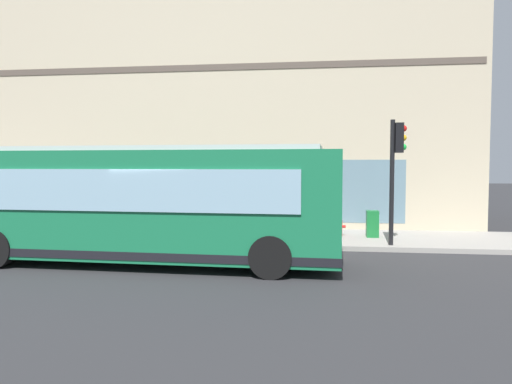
{
  "coord_description": "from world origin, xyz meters",
  "views": [
    {
      "loc": [
        -11.85,
        -3.65,
        2.59
      ],
      "look_at": [
        2.34,
        -1.78,
        1.79
      ],
      "focal_mm": 33.41,
      "sensor_mm": 36.0,
      "label": 1
    }
  ],
  "objects_px": {
    "traffic_light_near_corner": "(396,158)",
    "pedestrian_walking_along_curb": "(246,211)",
    "city_bus_nearside": "(147,205)",
    "pedestrian_by_light_pole": "(303,213)",
    "newspaper_vending_box": "(372,224)",
    "pedestrian_near_hydrant": "(59,201)",
    "pedestrian_near_building_entrance": "(293,207)",
    "fire_hydrant": "(339,225)"
  },
  "relations": [
    {
      "from": "traffic_light_near_corner",
      "to": "pedestrian_walking_along_curb",
      "type": "relative_size",
      "value": 2.23
    },
    {
      "from": "pedestrian_near_hydrant",
      "to": "pedestrian_by_light_pole",
      "type": "relative_size",
      "value": 1.12
    },
    {
      "from": "traffic_light_near_corner",
      "to": "newspaper_vending_box",
      "type": "bearing_deg",
      "value": 17.64
    },
    {
      "from": "pedestrian_near_hydrant",
      "to": "newspaper_vending_box",
      "type": "height_order",
      "value": "pedestrian_near_hydrant"
    },
    {
      "from": "traffic_light_near_corner",
      "to": "pedestrian_near_hydrant",
      "type": "height_order",
      "value": "traffic_light_near_corner"
    },
    {
      "from": "pedestrian_by_light_pole",
      "to": "pedestrian_walking_along_curb",
      "type": "bearing_deg",
      "value": 95.12
    },
    {
      "from": "pedestrian_near_building_entrance",
      "to": "newspaper_vending_box",
      "type": "relative_size",
      "value": 1.78
    },
    {
      "from": "pedestrian_near_hydrant",
      "to": "newspaper_vending_box",
      "type": "distance_m",
      "value": 12.06
    },
    {
      "from": "pedestrian_walking_along_curb",
      "to": "pedestrian_near_building_entrance",
      "type": "height_order",
      "value": "pedestrian_walking_along_curb"
    },
    {
      "from": "fire_hydrant",
      "to": "pedestrian_walking_along_curb",
      "type": "relative_size",
      "value": 0.43
    },
    {
      "from": "city_bus_nearside",
      "to": "pedestrian_near_hydrant",
      "type": "distance_m",
      "value": 7.99
    },
    {
      "from": "city_bus_nearside",
      "to": "pedestrian_by_light_pole",
      "type": "bearing_deg",
      "value": -50.42
    },
    {
      "from": "newspaper_vending_box",
      "to": "pedestrian_by_light_pole",
      "type": "bearing_deg",
      "value": 118.22
    },
    {
      "from": "pedestrian_near_building_entrance",
      "to": "fire_hydrant",
      "type": "bearing_deg",
      "value": -107.56
    },
    {
      "from": "pedestrian_near_building_entrance",
      "to": "newspaper_vending_box",
      "type": "height_order",
      "value": "pedestrian_near_building_entrance"
    },
    {
      "from": "fire_hydrant",
      "to": "newspaper_vending_box",
      "type": "bearing_deg",
      "value": -98.27
    },
    {
      "from": "pedestrian_near_hydrant",
      "to": "pedestrian_near_building_entrance",
      "type": "distance_m",
      "value": 9.26
    },
    {
      "from": "city_bus_nearside",
      "to": "pedestrian_by_light_pole",
      "type": "xyz_separation_m",
      "value": [
        3.28,
        -3.97,
        -0.49
      ]
    },
    {
      "from": "traffic_light_near_corner",
      "to": "pedestrian_by_light_pole",
      "type": "height_order",
      "value": "traffic_light_near_corner"
    },
    {
      "from": "pedestrian_near_building_entrance",
      "to": "newspaper_vending_box",
      "type": "distance_m",
      "value": 2.87
    },
    {
      "from": "pedestrian_near_building_entrance",
      "to": "pedestrian_by_light_pole",
      "type": "bearing_deg",
      "value": -167.41
    },
    {
      "from": "traffic_light_near_corner",
      "to": "newspaper_vending_box",
      "type": "relative_size",
      "value": 4.24
    },
    {
      "from": "traffic_light_near_corner",
      "to": "pedestrian_walking_along_curb",
      "type": "height_order",
      "value": "traffic_light_near_corner"
    },
    {
      "from": "traffic_light_near_corner",
      "to": "pedestrian_near_building_entrance",
      "type": "bearing_deg",
      "value": 55.12
    },
    {
      "from": "city_bus_nearside",
      "to": "fire_hydrant",
      "type": "height_order",
      "value": "city_bus_nearside"
    },
    {
      "from": "city_bus_nearside",
      "to": "pedestrian_by_light_pole",
      "type": "height_order",
      "value": "city_bus_nearside"
    },
    {
      "from": "pedestrian_walking_along_curb",
      "to": "newspaper_vending_box",
      "type": "xyz_separation_m",
      "value": [
        1.41,
        -4.16,
        -0.53
      ]
    },
    {
      "from": "traffic_light_near_corner",
      "to": "fire_hydrant",
      "type": "bearing_deg",
      "value": 42.8
    },
    {
      "from": "city_bus_nearside",
      "to": "traffic_light_near_corner",
      "type": "height_order",
      "value": "traffic_light_near_corner"
    },
    {
      "from": "fire_hydrant",
      "to": "pedestrian_walking_along_curb",
      "type": "height_order",
      "value": "pedestrian_walking_along_curb"
    },
    {
      "from": "traffic_light_near_corner",
      "to": "pedestrian_near_hydrant",
      "type": "relative_size",
      "value": 2.13
    },
    {
      "from": "traffic_light_near_corner",
      "to": "pedestrian_by_light_pole",
      "type": "relative_size",
      "value": 2.39
    },
    {
      "from": "pedestrian_near_hydrant",
      "to": "newspaper_vending_box",
      "type": "relative_size",
      "value": 1.99
    },
    {
      "from": "pedestrian_walking_along_curb",
      "to": "pedestrian_near_building_entrance",
      "type": "relative_size",
      "value": 1.07
    },
    {
      "from": "fire_hydrant",
      "to": "pedestrian_walking_along_curb",
      "type": "bearing_deg",
      "value": 117.35
    },
    {
      "from": "pedestrian_walking_along_curb",
      "to": "newspaper_vending_box",
      "type": "bearing_deg",
      "value": -71.27
    },
    {
      "from": "fire_hydrant",
      "to": "pedestrian_walking_along_curb",
      "type": "xyz_separation_m",
      "value": [
        -1.57,
        3.04,
        0.62
      ]
    },
    {
      "from": "city_bus_nearside",
      "to": "fire_hydrant",
      "type": "xyz_separation_m",
      "value": [
        4.69,
        -5.17,
        -1.04
      ]
    },
    {
      "from": "traffic_light_near_corner",
      "to": "pedestrian_near_building_entrance",
      "type": "xyz_separation_m",
      "value": [
        2.27,
        3.25,
        -1.75
      ]
    },
    {
      "from": "newspaper_vending_box",
      "to": "traffic_light_near_corner",
      "type": "bearing_deg",
      "value": -162.36
    },
    {
      "from": "city_bus_nearside",
      "to": "pedestrian_by_light_pole",
      "type": "distance_m",
      "value": 5.17
    },
    {
      "from": "pedestrian_walking_along_curb",
      "to": "newspaper_vending_box",
      "type": "relative_size",
      "value": 1.9
    }
  ]
}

